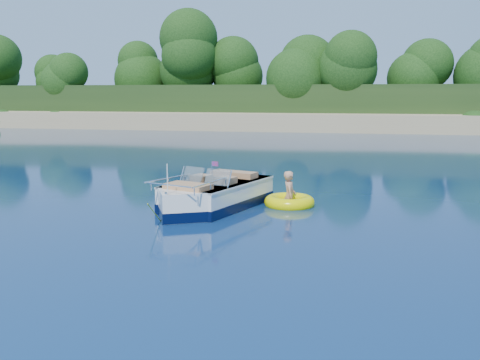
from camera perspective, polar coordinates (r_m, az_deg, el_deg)
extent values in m
plane|color=#091A41|center=(12.08, -14.01, -6.71)|extent=(160.00, 160.00, 0.00)
cube|color=tan|center=(48.77, 5.86, 5.98)|extent=(170.00, 8.00, 2.00)
cube|color=#1B3314|center=(75.63, 8.08, 7.48)|extent=(170.00, 56.00, 6.00)
cylinder|color=black|center=(55.94, -12.69, 8.89)|extent=(0.44, 0.44, 3.20)
sphere|color=black|center=(56.02, -12.80, 12.00)|extent=(5.28, 5.28, 5.28)
cylinder|color=black|center=(52.67, 6.39, 9.26)|extent=(0.44, 0.44, 3.60)
sphere|color=black|center=(52.79, 6.45, 12.98)|extent=(5.94, 5.94, 5.94)
cube|color=white|center=(15.50, -2.39, -1.86)|extent=(2.81, 3.83, 0.95)
cube|color=white|center=(14.19, -5.95, -2.95)|extent=(1.72, 1.72, 0.95)
cube|color=black|center=(15.52, -2.38, -2.34)|extent=(2.85, 3.87, 0.27)
cube|color=black|center=(14.22, -5.94, -3.47)|extent=(1.76, 1.76, 0.27)
cube|color=tan|center=(15.67, -1.85, -0.74)|extent=(2.14, 2.74, 0.09)
cube|color=white|center=(15.42, -2.40, -0.22)|extent=(2.85, 3.84, 0.05)
cube|color=black|center=(17.07, 1.04, -0.68)|extent=(0.57, 0.46, 0.82)
cube|color=#8C9EA5|center=(15.08, -5.02, 0.55)|extent=(0.74, 0.53, 0.44)
cube|color=#8C9EA5|center=(14.63, -2.41, 0.31)|extent=(0.74, 0.37, 0.44)
cube|color=tan|center=(15.45, -4.13, -0.12)|extent=(0.63, 0.63, 0.36)
cube|color=tan|center=(15.01, -1.56, -0.38)|extent=(0.63, 0.63, 0.36)
cube|color=tan|center=(16.17, -0.65, 0.33)|extent=(1.50, 0.92, 0.35)
cube|color=tan|center=(14.24, -5.57, -1.02)|extent=(1.35, 1.03, 0.31)
cylinder|color=white|center=(13.49, -7.75, 0.11)|extent=(0.03, 0.03, 0.77)
cube|color=red|center=(14.62, -2.69, 1.74)|extent=(0.19, 0.08, 0.13)
cube|color=silver|center=(13.52, -7.84, -1.42)|extent=(0.10, 0.08, 0.05)
cylinder|color=#C6D116|center=(13.45, -9.09, -3.52)|extent=(0.05, 0.98, 0.69)
torus|color=#F1E900|center=(15.76, 5.29, -2.37)|extent=(1.88, 1.88, 0.39)
torus|color=red|center=(15.76, 5.29, -2.30)|extent=(1.54, 1.54, 0.13)
imported|color=tan|center=(15.81, 5.26, -2.69)|extent=(0.53, 0.89, 1.64)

